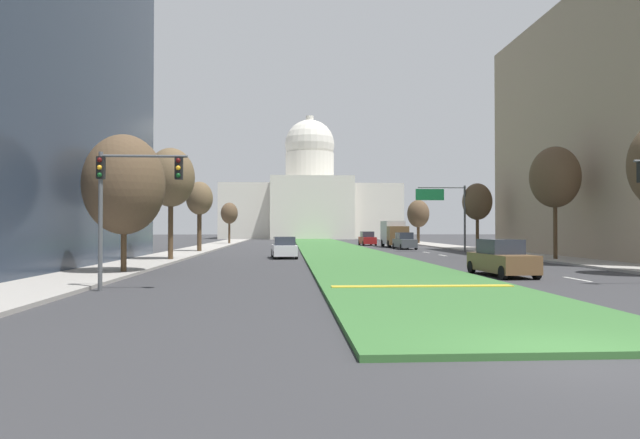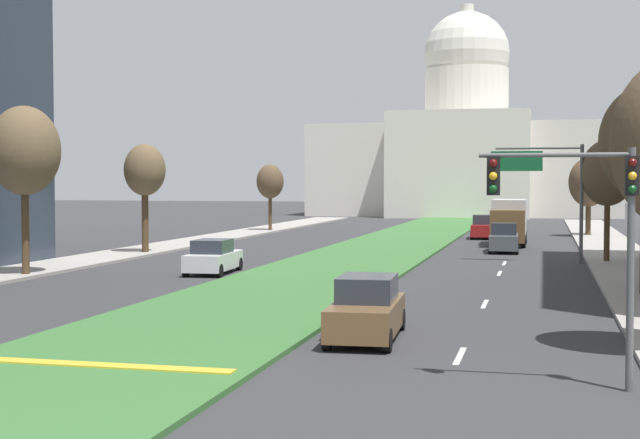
# 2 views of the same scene
# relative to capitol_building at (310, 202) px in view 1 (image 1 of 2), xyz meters

# --- Properties ---
(ground_plane) EXTENTS (260.00, 260.00, 0.00)m
(ground_plane) POSITION_rel_capitol_building_xyz_m (0.00, -57.50, -8.36)
(ground_plane) COLOR #333335
(grass_median) EXTENTS (7.64, 105.05, 0.14)m
(grass_median) POSITION_rel_capitol_building_xyz_m (0.00, -63.33, -8.29)
(grass_median) COLOR #386B33
(grass_median) RESTS_ON ground_plane
(median_curb_nose) EXTENTS (6.87, 0.50, 0.04)m
(median_curb_nose) POSITION_rel_capitol_building_xyz_m (0.00, -104.92, -8.20)
(median_curb_nose) COLOR gold
(median_curb_nose) RESTS_ON grass_median
(lane_dashes_right) EXTENTS (0.16, 50.67, 0.01)m
(lane_dashes_right) POSITION_rel_capitol_building_xyz_m (8.18, -75.69, -8.36)
(lane_dashes_right) COLOR silver
(lane_dashes_right) RESTS_ON ground_plane
(sidewalk_left) EXTENTS (4.00, 105.05, 0.15)m
(sidewalk_left) POSITION_rel_capitol_building_xyz_m (-14.55, -69.17, -8.29)
(sidewalk_left) COLOR #9E9991
(sidewalk_left) RESTS_ON ground_plane
(sidewalk_right) EXTENTS (4.00, 105.05, 0.15)m
(sidewalk_right) POSITION_rel_capitol_building_xyz_m (14.55, -69.17, -8.29)
(sidewalk_right) COLOR #9E9991
(sidewalk_right) RESTS_ON ground_plane
(midrise_block_right) EXTENTS (12.40, 27.28, 20.39)m
(midrise_block_right) POSITION_rel_capitol_building_xyz_m (22.75, -82.93, 1.83)
(midrise_block_right) COLOR tan
(midrise_block_right) RESTS_ON ground_plane
(capitol_building) EXTENTS (39.27, 26.14, 28.17)m
(capitol_building) POSITION_rel_capitol_building_xyz_m (0.00, 0.00, 0.00)
(capitol_building) COLOR silver
(capitol_building) RESTS_ON ground_plane
(traffic_light_near_left) EXTENTS (3.34, 0.35, 5.20)m
(traffic_light_near_left) POSITION_rel_capitol_building_xyz_m (-11.20, -104.48, -4.57)
(traffic_light_near_left) COLOR #515456
(traffic_light_near_left) RESTS_ON ground_plane
(overhead_guide_sign) EXTENTS (4.98, 0.20, 6.50)m
(overhead_guide_sign) POSITION_rel_capitol_building_xyz_m (10.48, -72.59, -3.75)
(overhead_guide_sign) COLOR #515456
(overhead_guide_sign) RESTS_ON ground_plane
(street_tree_left_near) EXTENTS (4.05, 4.05, 7.09)m
(street_tree_left_near) POSITION_rel_capitol_building_xyz_m (-13.34, -97.08, -3.82)
(street_tree_left_near) COLOR #4C3823
(street_tree_left_near) RESTS_ON ground_plane
(street_tree_left_mid) EXTENTS (3.33, 3.33, 8.01)m
(street_tree_left_mid) POSITION_rel_capitol_building_xyz_m (-13.31, -86.11, -2.49)
(street_tree_left_mid) COLOR #4C3823
(street_tree_left_mid) RESTS_ON ground_plane
(street_tree_right_mid) EXTENTS (3.50, 3.50, 8.18)m
(street_tree_right_mid) POSITION_rel_capitol_building_xyz_m (14.01, -87.24, -2.40)
(street_tree_right_mid) COLOR #4C3823
(street_tree_right_mid) RESTS_ON ground_plane
(street_tree_left_far) EXTENTS (2.53, 2.53, 6.77)m
(street_tree_left_far) POSITION_rel_capitol_building_xyz_m (-13.47, -72.45, -3.29)
(street_tree_left_far) COLOR #4C3823
(street_tree_left_far) RESTS_ON ground_plane
(street_tree_right_far) EXTENTS (2.89, 2.89, 6.76)m
(street_tree_right_far) POSITION_rel_capitol_building_xyz_m (13.61, -72.26, -3.46)
(street_tree_right_far) COLOR #4C3823
(street_tree_right_far) RESTS_ON ground_plane
(street_tree_left_distant) EXTENTS (2.42, 2.42, 5.98)m
(street_tree_left_distant) POSITION_rel_capitol_building_xyz_m (-13.41, -46.18, -3.95)
(street_tree_left_distant) COLOR #4C3823
(street_tree_left_distant) RESTS_ON ground_plane
(street_tree_right_distant) EXTENTS (3.18, 3.18, 6.40)m
(street_tree_right_distant) POSITION_rel_capitol_building_xyz_m (13.76, -47.08, -3.99)
(street_tree_right_distant) COLOR #4C3823
(street_tree_right_distant) RESTS_ON ground_plane
(sedan_lead_stopped) EXTENTS (2.06, 4.68, 1.80)m
(sedan_lead_stopped) POSITION_rel_capitol_building_xyz_m (5.39, -99.04, -7.53)
(sedan_lead_stopped) COLOR brown
(sedan_lead_stopped) RESTS_ON ground_plane
(sedan_midblock) EXTENTS (2.13, 4.59, 1.67)m
(sedan_midblock) POSITION_rel_capitol_building_xyz_m (-5.34, -82.51, -7.58)
(sedan_midblock) COLOR silver
(sedan_midblock) RESTS_ON ground_plane
(sedan_distant) EXTENTS (1.92, 4.59, 1.85)m
(sedan_distant) POSITION_rel_capitol_building_xyz_m (7.82, -65.39, -7.51)
(sedan_distant) COLOR #4C5156
(sedan_distant) RESTS_ON ground_plane
(sedan_far_horizon) EXTENTS (1.97, 4.27, 1.87)m
(sedan_far_horizon) POSITION_rel_capitol_building_xyz_m (5.67, -51.78, -7.50)
(sedan_far_horizon) COLOR maroon
(sedan_far_horizon) RESTS_ON ground_plane
(box_truck_delivery) EXTENTS (2.40, 6.40, 3.20)m
(box_truck_delivery) POSITION_rel_capitol_building_xyz_m (7.89, -59.01, -6.69)
(box_truck_delivery) COLOR brown
(box_truck_delivery) RESTS_ON ground_plane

